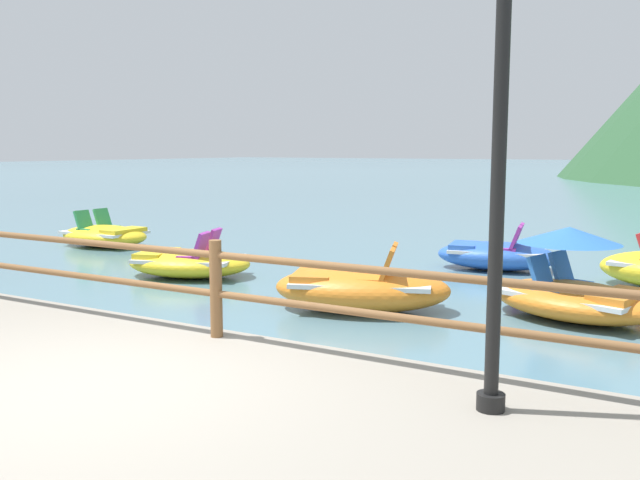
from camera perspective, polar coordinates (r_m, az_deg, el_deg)
The scene contains 8 objects.
ground_plane at distance 43.89m, azimuth 24.44°, elevation 3.98°, with size 200.00×200.00×0.00m, color slate.
dock_railing at distance 6.75m, azimuth -8.58°, elevation -3.08°, with size 23.92×0.12×0.95m.
lamp_post at distance 4.84m, azimuth 14.76°, elevation 13.76°, with size 0.28×0.28×3.91m.
pedal_boat_0 at distance 16.57m, azimuth -17.30°, elevation 0.40°, with size 2.28×1.42×0.83m.
pedal_boat_1 at distance 9.65m, azimuth 20.19°, elevation -3.71°, with size 2.51×1.97×1.21m.
pedal_boat_4 at distance 13.15m, azimuth 14.31°, elevation -1.18°, with size 2.33×1.49×0.86m.
pedal_boat_5 at distance 12.28m, azimuth -10.77°, elevation -1.81°, with size 2.50×1.96×0.82m.
pedal_boat_6 at distance 9.57m, azimuth 3.41°, elevation -3.94°, with size 2.72×2.06×0.91m.
Camera 1 is at (4.14, -3.64, 2.22)m, focal length 38.87 mm.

